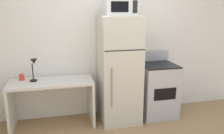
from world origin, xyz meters
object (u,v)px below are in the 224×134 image
object	(u,v)px
refrigerator	(119,70)
desk	(52,94)
coffee_mug	(22,77)
desk_lamp	(34,66)
oven_range	(157,89)
microwave	(120,7)

from	to	relation	value
refrigerator	desk	bearing A→B (deg)	177.70
coffee_mug	refrigerator	bearing A→B (deg)	-7.08
desk_lamp	oven_range	xyz separation A→B (m)	(2.02, -0.05, -0.52)
desk_lamp	oven_range	size ratio (longest dim) A/B	0.32
desk_lamp	microwave	bearing A→B (deg)	-4.31
coffee_mug	refrigerator	xyz separation A→B (m)	(1.53, -0.19, 0.07)
coffee_mug	refrigerator	size ratio (longest dim) A/B	0.05
refrigerator	desk_lamp	bearing A→B (deg)	176.60
microwave	oven_range	distance (m)	1.56
desk_lamp	oven_range	distance (m)	2.09
refrigerator	coffee_mug	bearing A→B (deg)	172.92
refrigerator	oven_range	distance (m)	0.80
desk	oven_range	world-z (taller)	oven_range
desk_lamp	refrigerator	distance (m)	1.33
coffee_mug	oven_range	bearing A→B (deg)	-4.27
desk_lamp	coffee_mug	world-z (taller)	desk_lamp
microwave	coffee_mug	bearing A→B (deg)	172.14
desk	microwave	xyz separation A→B (m)	(1.08, -0.06, 1.33)
microwave	desk	bearing A→B (deg)	176.58
desk	coffee_mug	xyz separation A→B (m)	(-0.44, 0.15, 0.26)
coffee_mug	microwave	size ratio (longest dim) A/B	0.21
desk	coffee_mug	size ratio (longest dim) A/B	13.52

